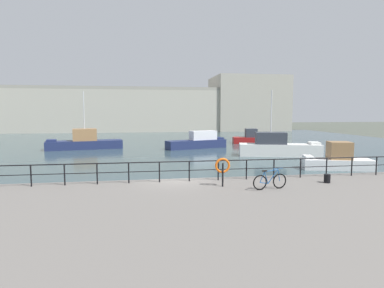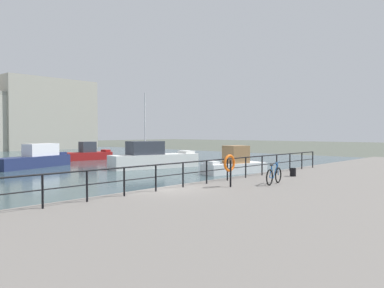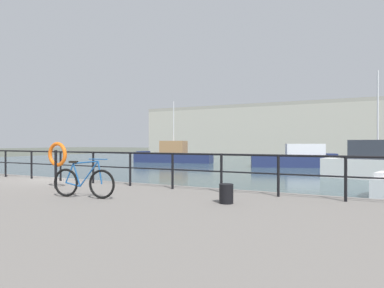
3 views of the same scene
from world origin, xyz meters
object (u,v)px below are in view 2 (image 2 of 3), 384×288
Objects in this scene: mooring_bollard at (293,172)px; parked_bicycle at (274,176)px; moored_cabin_cruiser at (153,158)px; life_ring_stand at (230,164)px; moored_small_launch at (88,154)px; moored_white_yacht at (234,164)px; moored_blue_motorboat at (35,159)px.

parked_bicycle is at bearing -165.64° from mooring_bollard.
life_ring_stand is (-9.98, -16.11, 0.94)m from moored_cabin_cruiser.
parked_bicycle is 1.26× the size of life_ring_stand.
parked_bicycle is at bearing -98.63° from moored_small_launch.
moored_white_yacht is 18.41m from moored_blue_motorboat.
mooring_bollard is (-5.86, -8.12, 0.37)m from moored_white_yacht.
moored_cabin_cruiser is 13.51m from moored_small_launch.
mooring_bollard is at bearing 69.20° from moored_white_yacht.
moored_white_yacht reaches higher than parked_bicycle.
moored_cabin_cruiser is at bearing -65.26° from moored_white_yacht.
parked_bicycle reaches higher than mooring_bollard.
moored_cabin_cruiser reaches higher than moored_small_launch.
moored_cabin_cruiser is 1.52× the size of moored_small_launch.
moored_white_yacht reaches higher than moored_small_launch.
moored_white_yacht is 21.45m from moored_small_launch.
moored_cabin_cruiser is (-1.38, 8.07, 0.18)m from moored_white_yacht.
moored_cabin_cruiser is at bearing -69.49° from moored_blue_motorboat.
moored_small_launch is at bearing 77.86° from mooring_bollard.
moored_cabin_cruiser is 4.81× the size of parked_bicycle.
moored_blue_motorboat is 5.70× the size of life_ring_stand.
moored_cabin_cruiser is at bearing 58.22° from life_ring_stand.
moored_white_yacht is at bearing 34.89° from parked_bicycle.
moored_cabin_cruiser is 10.84m from moored_blue_motorboat.
parked_bicycle is (-1.09, -25.48, 0.47)m from moored_blue_motorboat.
moored_white_yacht is at bearing -65.92° from moored_cabin_cruiser.
mooring_bollard is (3.46, 0.89, -0.17)m from parked_bicycle.
moored_white_yacht is at bearing -82.13° from moored_blue_motorboat.
moored_small_launch is 30.24m from mooring_bollard.
moored_blue_motorboat is (-8.24, 16.47, 0.06)m from moored_white_yacht.
moored_cabin_cruiser is 1.06× the size of moored_blue_motorboat.
moored_blue_motorboat is 25.50m from parked_bicycle.
moored_white_yacht is 10.03m from mooring_bollard.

